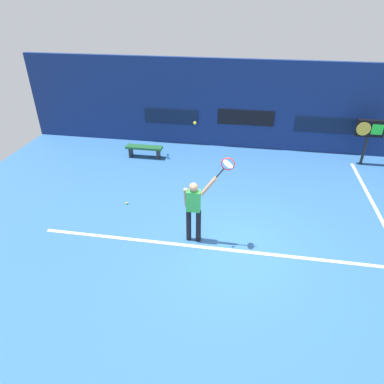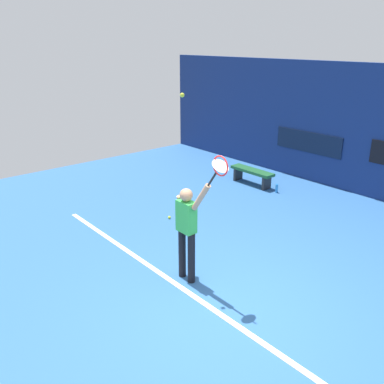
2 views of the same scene
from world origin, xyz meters
The scene contains 14 objects.
ground_plane centered at (0.00, 0.00, 0.00)m, with size 18.00×18.00×0.00m, color #2D609E.
back_wall centered at (0.00, 6.49, 1.72)m, with size 18.00×0.20×3.44m, color navy.
sponsor_banner_center centered at (0.00, 6.37, 1.27)m, with size 2.20×0.03×0.60m, color black.
sponsor_banner_portside centered at (-3.00, 6.37, 1.15)m, with size 2.20×0.03×0.60m, color #0C1933.
sponsor_banner_starboard centered at (3.00, 6.37, 1.14)m, with size 2.20×0.03×0.60m, color #0C1933.
court_baseline centered at (0.00, -0.16, 0.01)m, with size 10.00×0.10×0.01m, color white.
court_sideline centered at (4.06, 2.00, 0.01)m, with size 0.10×7.00×0.01m, color white.
tennis_player centered at (-1.04, 0.11, 1.01)m, with size 0.81×0.31×1.91m.
tennis_racket centered at (-0.29, 0.10, 2.23)m, with size 0.48×0.27×0.59m.
tennis_ball centered at (-1.01, 0.00, 3.20)m, with size 0.07×0.07×0.07m, color #CCE033.
scoreboard_clock centered at (4.38, 5.58, 1.31)m, with size 0.96×0.20×1.68m.
court_bench centered at (-3.73, 4.80, 0.34)m, with size 1.40×0.36×0.45m.
water_bottle centered at (-2.82, 4.80, 0.12)m, with size 0.07×0.07×0.24m, color #338CD8.
spare_ball centered at (-3.32, 1.46, 0.03)m, with size 0.07×0.07×0.07m, color #CCE033.
Camera 1 is at (0.08, -6.80, 5.62)m, focal length 31.93 mm.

